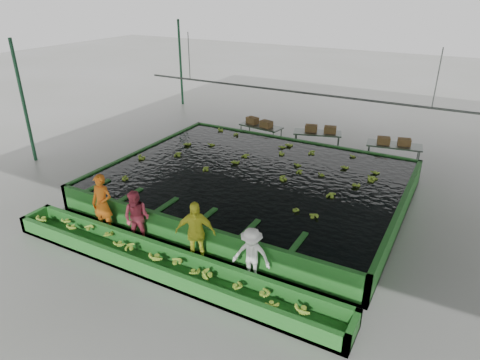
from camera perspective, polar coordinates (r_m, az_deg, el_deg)
The scene contains 21 objects.
ground at distance 14.08m, azimuth -0.98°, elevation -4.45°, with size 80.00×80.00×0.00m, color gray.
shed_roof at distance 12.44m, azimuth -1.15°, elevation 16.11°, with size 20.00×22.00×0.04m, color gray.
shed_posts at distance 13.04m, azimuth -1.06°, elevation 5.19°, with size 20.00×22.00×5.00m, color #1E4D30, non-canonical shape.
flotation_tank at distance 15.05m, azimuth 1.83°, elevation -0.51°, with size 10.00×8.00×0.90m, color #226922, non-canonical shape.
tank_water at distance 14.88m, azimuth 1.85°, elevation 0.89°, with size 9.70×7.70×0.00m, color black.
sorting_trough at distance 11.45m, azimuth -10.12°, elevation -10.99°, with size 10.00×1.00×0.50m, color #226922, non-canonical shape.
cableway_rail at distance 17.25m, azimuth 7.37°, elevation 11.59°, with size 0.08×0.08×14.00m, color #59605B.
rail_hanger_left at distance 19.42m, azimuth -6.82°, elevation 16.08°, with size 0.04×0.04×2.00m, color #59605B.
rail_hanger_right at distance 15.96m, azimuth 24.83°, elevation 12.18°, with size 0.04×0.04×2.00m, color #59605B.
worker_a at distance 13.32m, azimuth -17.87°, elevation -3.04°, with size 0.67×0.44×1.85m, color orange.
worker_b at distance 12.53m, azimuth -13.60°, elevation -4.90°, with size 0.79×0.61×1.62m, color #C43C53.
worker_c at distance 11.37m, azimuth -5.99°, elevation -7.01°, with size 1.07×0.44×1.82m, color yellow.
worker_d at distance 10.72m, azimuth 1.53°, elevation -10.01°, with size 0.97×0.56×1.50m, color white.
packing_table_left at distance 20.05m, azimuth 2.80°, elevation 6.03°, with size 1.98×0.79×0.90m, color #59605B, non-canonical shape.
packing_table_mid at distance 19.31m, azimuth 10.20°, elevation 4.98°, with size 2.06×0.82×0.94m, color #59605B, non-canonical shape.
packing_table_right at distance 18.51m, azimuth 19.69°, elevation 3.07°, with size 2.13×0.85×0.97m, color #59605B, non-canonical shape.
box_stack_left at distance 19.95m, azimuth 2.57°, elevation 7.30°, with size 1.36×0.38×0.29m, color brown, non-canonical shape.
box_stack_mid at distance 19.19m, azimuth 10.67°, elevation 6.30°, with size 1.34×0.37×0.29m, color brown, non-canonical shape.
box_stack_right at distance 18.33m, azimuth 19.77°, elevation 4.48°, with size 1.28×0.35×0.28m, color brown, non-canonical shape.
floating_bananas at distance 15.54m, azimuth 3.20°, elevation 1.93°, with size 8.24×5.62×0.11m, color #85AE2B, non-canonical shape.
trough_bananas at distance 11.36m, azimuth -10.18°, elevation -10.38°, with size 9.63×0.64×0.13m, color #85AE2B, non-canonical shape.
Camera 1 is at (6.13, -10.66, 6.86)m, focal length 32.00 mm.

